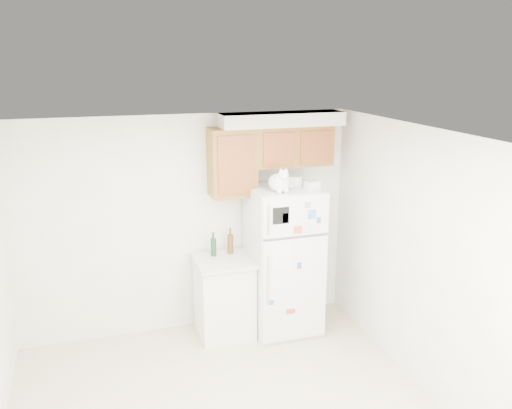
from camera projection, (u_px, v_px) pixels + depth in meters
name	position (u px, v px, depth m)	size (l,w,h in m)	color
room_shell	(238.00, 236.00, 4.46)	(3.84, 4.04, 2.52)	white
refrigerator	(284.00, 260.00, 6.19)	(0.76, 0.78, 1.70)	white
base_counter	(224.00, 296.00, 6.16)	(0.64, 0.64, 0.92)	white
cat	(280.00, 182.00, 5.76)	(0.28, 0.40, 0.28)	white
storage_box_back	(294.00, 181.00, 6.08)	(0.18, 0.13, 0.10)	white
storage_box_front	(312.00, 185.00, 5.90)	(0.15, 0.11, 0.09)	white
bottle_green	(213.00, 244.00, 6.08)	(0.07, 0.07, 0.28)	#19381E
bottle_amber	(230.00, 241.00, 6.16)	(0.07, 0.07, 0.30)	#593814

